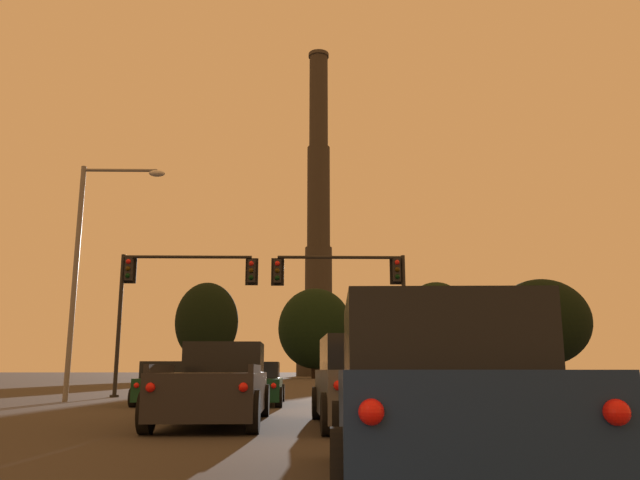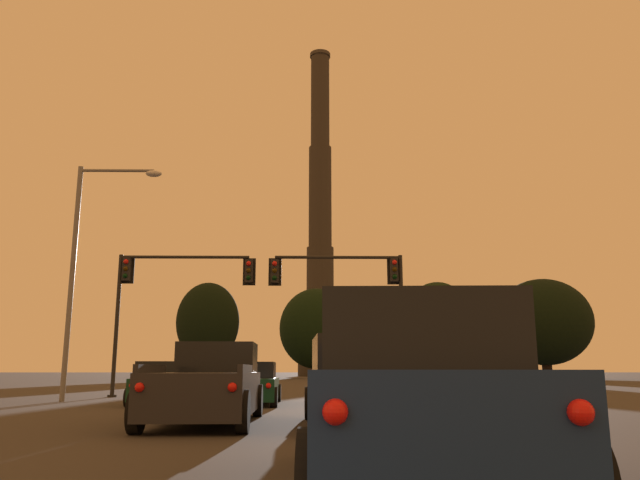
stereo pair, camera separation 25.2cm
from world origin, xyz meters
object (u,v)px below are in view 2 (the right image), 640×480
Objects in this scene: traffic_light_overhead_right at (357,287)px; smokestack at (320,242)px; pickup_truck_center_lane_second at (209,386)px; suv_right_lane_third at (412,396)px; sedan_center_lane_front at (251,384)px; suv_right_lane_second at (357,382)px; street_lamp at (87,254)px; hatchback_left_lane_front at (166,385)px; traffic_light_overhead_left at (164,286)px; traffic_light_far_right at (354,342)px.

traffic_light_overhead_right is 89.99m from smokestack.
suv_right_lane_third reaches higher than pickup_truck_center_lane_second.
suv_right_lane_second is at bearing -71.45° from sedan_center_lane_front.
smokestack is (3.95, 93.10, 24.16)m from sedan_center_lane_front.
street_lamp is (-10.79, -3.47, 0.81)m from traffic_light_overhead_right.
hatchback_left_lane_front is 2.91m from sedan_center_lane_front.
traffic_light_overhead_right is (4.35, 13.00, 3.96)m from pickup_truck_center_lane_second.
pickup_truck_center_lane_second reaches higher than sedan_center_lane_front.
traffic_light_overhead_left reaches higher than suv_right_lane_third.
traffic_light_far_right is 0.90× the size of traffic_light_overhead_left.
sedan_center_lane_front is 0.95× the size of suv_right_lane_second.
traffic_light_overhead_right is 8.65m from traffic_light_overhead_left.
hatchback_left_lane_front is 0.07× the size of smokestack.
sedan_center_lane_front is 0.07× the size of smokestack.
suv_right_lane_third is 7.00m from suv_right_lane_second.
hatchback_left_lane_front is at bearing -142.14° from traffic_light_overhead_right.
sedan_center_lane_front is (2.91, 0.09, 0.00)m from hatchback_left_lane_front.
traffic_light_far_right is at bearing 74.55° from hatchback_left_lane_front.
traffic_light_far_right is (9.07, 36.94, 3.05)m from hatchback_left_lane_front.
pickup_truck_center_lane_second is at bearing -72.37° from traffic_light_overhead_left.
sedan_center_lane_front is 0.84× the size of traffic_light_far_right.
traffic_light_overhead_left reaches higher than sedan_center_lane_front.
traffic_light_overhead_left is at bearing 176.73° from traffic_light_overhead_right.
traffic_light_far_right is (6.17, 36.85, 3.05)m from sedan_center_lane_front.
traffic_light_overhead_right is at bearing 83.67° from suv_right_lane_second.
sedan_center_lane_front is at bearing -52.39° from traffic_light_overhead_left.
pickup_truck_center_lane_second is 0.61× the size of street_lamp.
street_lamp is (-2.15, -3.96, 0.74)m from traffic_light_overhead_left.
traffic_light_overhead_right is 0.10× the size of smokestack.
suv_right_lane_second is at bearing -90.52° from smokestack.
traffic_light_overhead_left is 4.57m from street_lamp.
street_lamp is 93.81m from smokestack.
traffic_light_overhead_right is (1.09, 13.91, 3.87)m from suv_right_lane_second.
traffic_light_overhead_left is (-7.55, 14.40, 3.93)m from suv_right_lane_second.
street_lamp is at bearing 150.46° from hatchback_left_lane_front.
smokestack reaches higher than suv_right_lane_second.
traffic_light_far_right reaches higher than hatchback_left_lane_front.
smokestack reaches higher than traffic_light_overhead_right.
hatchback_left_lane_front is 6.50m from street_lamp.
smokestack is at bearing 92.06° from suv_right_lane_third.
suv_right_lane_second reaches higher than hatchback_left_lane_front.
suv_right_lane_third is 20.52m from street_lamp.
traffic_light_overhead_right is 0.98× the size of traffic_light_overhead_left.
street_lamp reaches higher than traffic_light_far_right.
traffic_light_overhead_left reaches higher than suv_right_lane_second.
traffic_light_overhead_left is at bearing 61.49° from street_lamp.
suv_right_lane_third is at bearing -79.76° from sedan_center_lane_front.
pickup_truck_center_lane_second is 14.27m from traffic_light_overhead_right.
sedan_center_lane_front is (0.23, 7.63, -0.14)m from pickup_truck_center_lane_second.
traffic_light_overhead_left is 0.69× the size of street_lamp.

